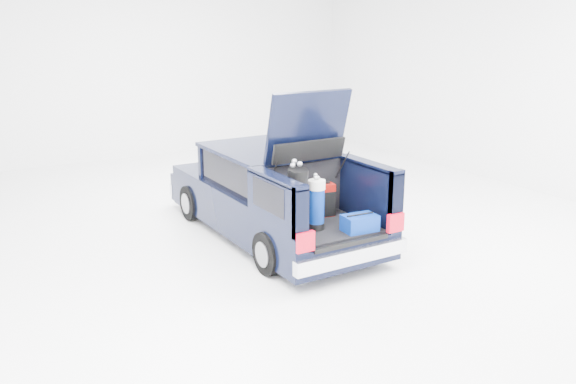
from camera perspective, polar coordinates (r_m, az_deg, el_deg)
ground at (r=10.03m, az=-1.47°, el=-4.07°), size 14.00×14.00×0.00m
car at (r=9.91m, az=-1.80°, el=-0.24°), size 1.87×4.65×2.47m
red_suitcase at (r=9.02m, az=3.34°, el=-0.76°), size 0.34×0.25×0.52m
black_golf_bag at (r=8.25m, az=0.78°, el=-0.78°), size 0.29×0.39×1.02m
blue_golf_bag at (r=8.42m, az=2.68°, el=-1.14°), size 0.27×0.27×0.80m
blue_duffel at (r=8.47m, az=6.73°, el=-2.89°), size 0.50×0.35×0.25m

